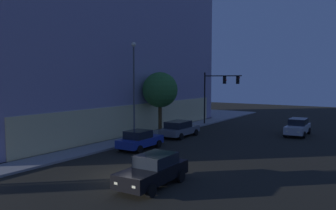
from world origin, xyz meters
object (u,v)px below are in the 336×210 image
(traffic_light_far_corner, at_px, (218,87))
(car_black, at_px, (153,170))
(car_silver, at_px, (298,127))
(street_lamp_sidewalk, at_px, (134,79))
(sidewalk_tree, at_px, (160,90))
(modern_building, at_px, (72,38))
(car_blue, at_px, (140,140))
(car_grey, at_px, (179,129))

(traffic_light_far_corner, distance_m, car_black, 24.43)
(car_silver, bearing_deg, car_black, 172.56)
(traffic_light_far_corner, xyz_separation_m, street_lamp_sidewalk, (-13.09, 2.39, 1.00))
(sidewalk_tree, relative_size, car_silver, 1.29)
(modern_building, distance_m, car_silver, 26.68)
(sidewalk_tree, bearing_deg, car_blue, -157.83)
(modern_building, height_order, street_lamp_sidewalk, modern_building)
(traffic_light_far_corner, distance_m, sidewalk_tree, 9.43)
(street_lamp_sidewalk, distance_m, car_grey, 6.59)
(traffic_light_far_corner, distance_m, car_blue, 16.64)
(car_blue, bearing_deg, modern_building, 67.71)
(sidewalk_tree, height_order, car_blue, sidewalk_tree)
(street_lamp_sidewalk, height_order, sidewalk_tree, street_lamp_sidewalk)
(car_blue, xyz_separation_m, car_silver, (13.97, -9.06, 0.08))
(street_lamp_sidewalk, distance_m, car_black, 14.53)
(modern_building, xyz_separation_m, car_blue, (-5.96, -14.53, -9.64))
(car_silver, bearing_deg, car_grey, 127.75)
(street_lamp_sidewalk, distance_m, car_blue, 6.51)
(sidewalk_tree, distance_m, car_silver, 14.28)
(sidewalk_tree, bearing_deg, car_grey, -97.00)
(street_lamp_sidewalk, bearing_deg, car_silver, -48.04)
(traffic_light_far_corner, bearing_deg, car_blue, -177.63)
(car_grey, bearing_deg, traffic_light_far_corner, 1.91)
(car_black, bearing_deg, traffic_light_far_corner, 16.86)
(traffic_light_far_corner, xyz_separation_m, car_silver, (-2.20, -9.73, -3.77))
(modern_building, height_order, car_blue, modern_building)
(car_blue, bearing_deg, traffic_light_far_corner, 2.37)
(modern_building, height_order, car_grey, modern_building)
(street_lamp_sidewalk, xyz_separation_m, car_grey, (3.61, -2.71, -4.81))
(car_silver, bearing_deg, traffic_light_far_corner, 77.28)
(traffic_light_far_corner, relative_size, car_black, 1.35)
(modern_building, xyz_separation_m, traffic_light_far_corner, (10.21, -13.86, -5.79))
(street_lamp_sidewalk, bearing_deg, traffic_light_far_corner, -10.34)
(sidewalk_tree, relative_size, car_black, 1.32)
(street_lamp_sidewalk, height_order, car_silver, street_lamp_sidewalk)
(modern_building, distance_m, car_grey, 17.14)
(sidewalk_tree, xyz_separation_m, car_black, (-13.92, -9.18, -3.67))
(car_blue, relative_size, car_grey, 0.88)
(street_lamp_sidewalk, relative_size, sidewalk_tree, 1.43)
(traffic_light_far_corner, relative_size, car_grey, 1.31)
(car_black, bearing_deg, street_lamp_sidewalk, 43.18)
(car_grey, relative_size, car_silver, 1.00)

